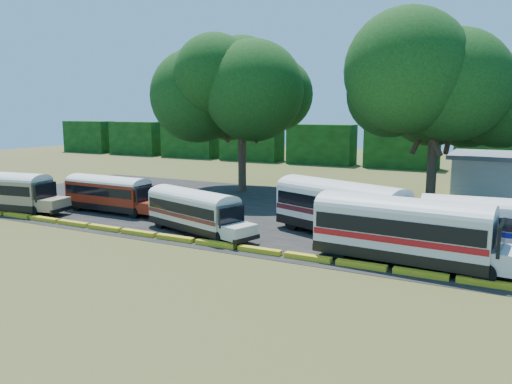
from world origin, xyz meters
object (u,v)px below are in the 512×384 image
at_px(bus_beige, 5,189).
at_px(bus_red, 110,192).
at_px(tree_west, 242,82).
at_px(bus_white_red, 406,227).
at_px(bus_cream_west, 195,209).

height_order(bus_beige, bus_red, bus_beige).
relative_size(bus_beige, tree_west, 0.66).
bearing_deg(bus_white_red, tree_west, 142.07).
xyz_separation_m(bus_beige, tree_west, (11.82, 18.14, 9.03)).
bearing_deg(tree_west, bus_cream_west, -71.19).
height_order(bus_cream_west, bus_white_red, bus_white_red).
bearing_deg(bus_white_red, bus_red, 176.18).
distance_m(bus_cream_west, bus_white_red, 13.96).
height_order(bus_red, bus_cream_west, bus_red).
distance_m(bus_beige, bus_red, 8.48).
bearing_deg(bus_red, bus_white_red, -6.73).
height_order(bus_white_red, tree_west, tree_west).
height_order(bus_cream_west, tree_west, tree_west).
relative_size(bus_red, bus_white_red, 0.80).
distance_m(bus_beige, bus_cream_west, 17.62).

